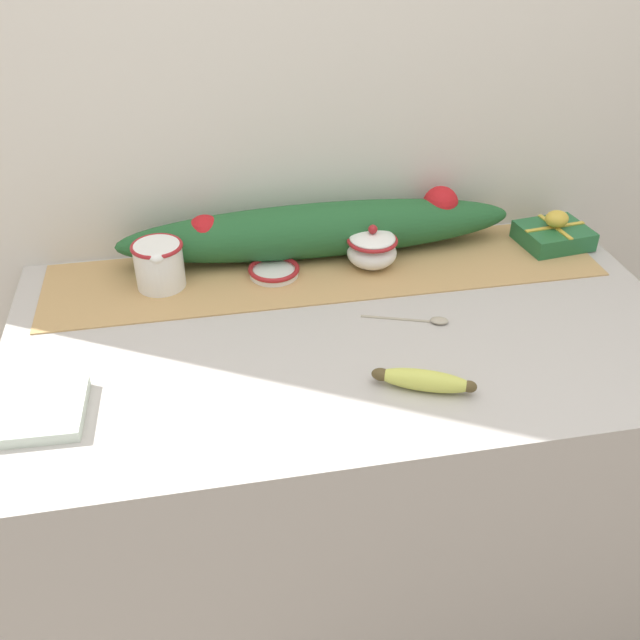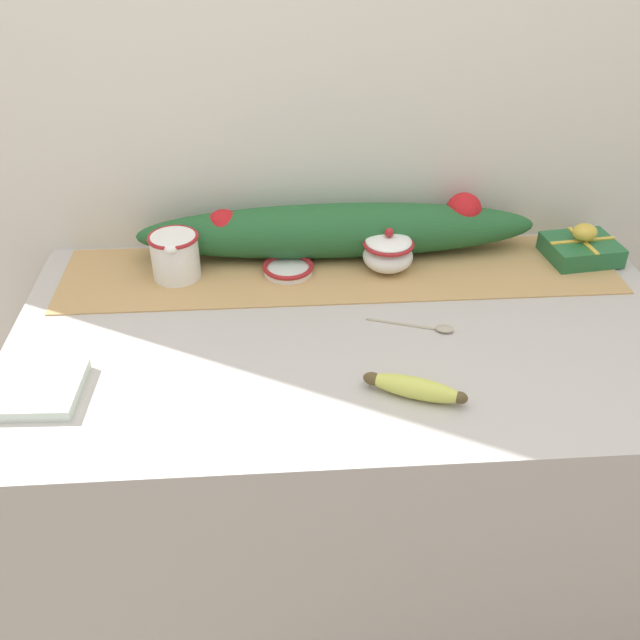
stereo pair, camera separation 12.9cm
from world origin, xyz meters
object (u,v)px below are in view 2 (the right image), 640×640
object	(u,v)px
cream_pitcher	(175,254)
banana	(415,388)
spoon	(437,328)
sugar_bowl	(388,252)
small_dish	(288,268)
gift_box	(581,248)
napkin_stack	(37,389)

from	to	relation	value
cream_pitcher	banana	world-z (taller)	cream_pitcher
cream_pitcher	banana	distance (m)	0.61
cream_pitcher	spoon	distance (m)	0.56
cream_pitcher	banana	size ratio (longest dim) A/B	0.72
sugar_bowl	small_dish	bearing A→B (deg)	-179.65
sugar_bowl	spoon	bearing A→B (deg)	-75.21
small_dish	gift_box	xyz separation A→B (m)	(0.65, 0.02, 0.01)
napkin_stack	small_dish	bearing A→B (deg)	40.84
cream_pitcher	sugar_bowl	xyz separation A→B (m)	(0.45, -0.00, -0.01)
banana	napkin_stack	size ratio (longest dim) A/B	1.20
small_dish	cream_pitcher	bearing A→B (deg)	179.41
banana	gift_box	world-z (taller)	gift_box
small_dish	spoon	size ratio (longest dim) A/B	0.67
small_dish	banana	distance (m)	0.46
small_dish	gift_box	world-z (taller)	gift_box
small_dish	banana	world-z (taller)	banana
cream_pitcher	small_dish	distance (m)	0.24
small_dish	banana	xyz separation A→B (m)	(0.20, -0.42, 0.01)
cream_pitcher	spoon	size ratio (longest dim) A/B	0.75
napkin_stack	gift_box	xyz separation A→B (m)	(1.08, 0.39, 0.02)
small_dish	banana	bearing A→B (deg)	-65.02
spoon	small_dish	bearing A→B (deg)	159.01
banana	napkin_stack	bearing A→B (deg)	175.49
banana	spoon	distance (m)	0.21
banana	gift_box	bearing A→B (deg)	44.59
small_dish	napkin_stack	bearing A→B (deg)	-139.16
banana	spoon	world-z (taller)	banana
small_dish	gift_box	distance (m)	0.65
gift_box	small_dish	bearing A→B (deg)	-178.04
cream_pitcher	sugar_bowl	distance (m)	0.45
banana	sugar_bowl	bearing A→B (deg)	87.68
small_dish	spoon	bearing A→B (deg)	-40.07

